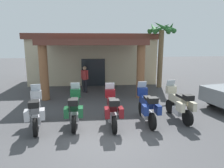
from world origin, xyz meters
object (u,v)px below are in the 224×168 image
Objects in this scene: motorcycle_blue at (147,106)px; pedestrian at (85,77)px; palm_tree_near_portico at (161,39)px; motorcycle_cream at (179,104)px; motel_building at (93,57)px; motorcycle_maroon at (112,109)px; motorcycle_silver at (36,111)px; motorcycle_green at (75,109)px.

pedestrian is (-2.55, 5.66, 0.34)m from motorcycle_blue.
motorcycle_blue is at bearing -114.84° from palm_tree_near_portico.
motel_building is at bearing 15.16° from motorcycle_cream.
motel_building is at bearing 143.30° from palm_tree_near_portico.
motorcycle_maroon and motorcycle_blue have the same top height.
motorcycle_silver is 1.00× the size of motorcycle_green.
motel_building reaches higher than motorcycle_maroon.
motorcycle_silver is 3.00m from motorcycle_maroon.
motel_building reaches higher than pedestrian.
motel_building is 4.84× the size of motorcycle_cream.
motorcycle_silver and motorcycle_cream have the same top height.
motorcycle_maroon is at bearing 95.06° from motorcycle_blue.
pedestrian is (-1.05, 5.77, 0.34)m from motorcycle_maroon.
motorcycle_maroon is (1.50, -0.25, 0.00)m from motorcycle_green.
palm_tree_near_portico is (6.05, 6.47, 2.85)m from motorcycle_green.
motorcycle_cream is at bearing -103.64° from palm_tree_near_portico.
palm_tree_near_portico is at bearing -32.92° from motorcycle_maroon.
motorcycle_cream is (1.50, 0.17, 0.00)m from motorcycle_blue.
motel_building is at bearing 19.93° from pedestrian.
motorcycle_green is at bearing 88.22° from motorcycle_blue.
pedestrian is (-0.78, -4.54, -1.04)m from motel_building.
palm_tree_near_portico is at bearing -34.11° from motel_building.
motorcycle_green is at bearing 81.87° from motorcycle_maroon.
motel_building is 10.24m from motorcycle_green.
motel_building is at bearing -24.12° from motorcycle_silver.
motorcycle_maroon is at bearing -139.95° from pedestrian.
motorcycle_blue is (1.76, -10.20, -1.38)m from motel_building.
motorcycle_green is 3.00m from motorcycle_blue.
pedestrian is at bearing 33.52° from motorcycle_cream.
motel_building is 10.64m from motorcycle_cream.
palm_tree_near_portico is (4.82, -3.59, 1.47)m from motel_building.
palm_tree_near_portico reaches higher than motorcycle_blue.
motorcycle_silver is 1.24× the size of pedestrian.
motorcycle_maroon is 1.50m from motorcycle_blue.
pedestrian reaches higher than motorcycle_blue.
palm_tree_near_portico is at bearing -50.69° from pedestrian.
motorcycle_blue is at bearing -84.52° from motorcycle_maroon.
pedestrian reaches higher than motorcycle_maroon.
palm_tree_near_portico is at bearing -16.47° from motorcycle_cream.
motorcycle_cream is (5.98, 0.13, 0.00)m from motorcycle_silver.
motorcycle_blue is (4.49, -0.04, 0.00)m from motorcycle_silver.
motorcycle_green is at bearing -133.07° from palm_tree_near_portico.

